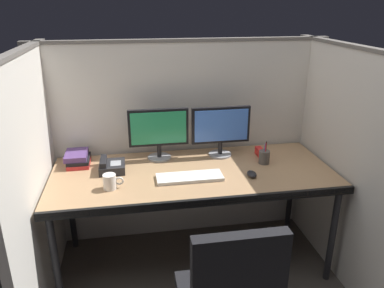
% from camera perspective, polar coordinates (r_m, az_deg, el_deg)
% --- Properties ---
extents(cubicle_partition_rear, '(2.21, 0.06, 1.57)m').
position_cam_1_polar(cubicle_partition_rear, '(2.94, -1.30, 0.33)').
color(cubicle_partition_rear, beige).
rests_on(cubicle_partition_rear, ground).
extents(cubicle_partition_left, '(0.06, 1.41, 1.57)m').
position_cam_1_polar(cubicle_partition_left, '(2.49, -22.71, -5.42)').
color(cubicle_partition_left, beige).
rests_on(cubicle_partition_left, ground).
extents(cubicle_partition_right, '(0.06, 1.41, 1.57)m').
position_cam_1_polar(cubicle_partition_right, '(2.79, 21.18, -2.36)').
color(cubicle_partition_right, beige).
rests_on(cubicle_partition_right, ground).
extents(desk, '(1.90, 0.80, 0.74)m').
position_cam_1_polar(desk, '(2.57, 0.24, -5.28)').
color(desk, '#997551').
rests_on(desk, ground).
extents(monitor_left, '(0.43, 0.17, 0.37)m').
position_cam_1_polar(monitor_left, '(2.70, -5.10, 2.05)').
color(monitor_left, gray).
rests_on(monitor_left, desk).
extents(monitor_right, '(0.43, 0.17, 0.37)m').
position_cam_1_polar(monitor_right, '(2.75, 4.40, 2.45)').
color(monitor_right, gray).
rests_on(monitor_right, desk).
extents(keyboard_main, '(0.43, 0.15, 0.02)m').
position_cam_1_polar(keyboard_main, '(2.45, -0.36, -5.07)').
color(keyboard_main, silver).
rests_on(keyboard_main, desk).
extents(computer_mouse, '(0.06, 0.10, 0.04)m').
position_cam_1_polar(computer_mouse, '(2.51, 9.07, -4.53)').
color(computer_mouse, black).
rests_on(computer_mouse, desk).
extents(book_stack, '(0.16, 0.22, 0.09)m').
position_cam_1_polar(book_stack, '(2.77, -16.94, -2.13)').
color(book_stack, '#B22626').
rests_on(book_stack, desk).
extents(desk_phone, '(0.17, 0.19, 0.09)m').
position_cam_1_polar(desk_phone, '(2.61, -12.15, -3.32)').
color(desk_phone, black).
rests_on(desk_phone, desk).
extents(coffee_mug, '(0.13, 0.08, 0.09)m').
position_cam_1_polar(coffee_mug, '(2.36, -12.32, -5.61)').
color(coffee_mug, silver).
rests_on(coffee_mug, desk).
extents(pen_cup, '(0.08, 0.08, 0.16)m').
position_cam_1_polar(pen_cup, '(2.71, 10.91, -1.94)').
color(pen_cup, '#4C4742').
rests_on(pen_cup, desk).
extents(red_stapler, '(0.04, 0.15, 0.06)m').
position_cam_1_polar(red_stapler, '(2.83, 10.40, -1.36)').
color(red_stapler, red).
rests_on(red_stapler, desk).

